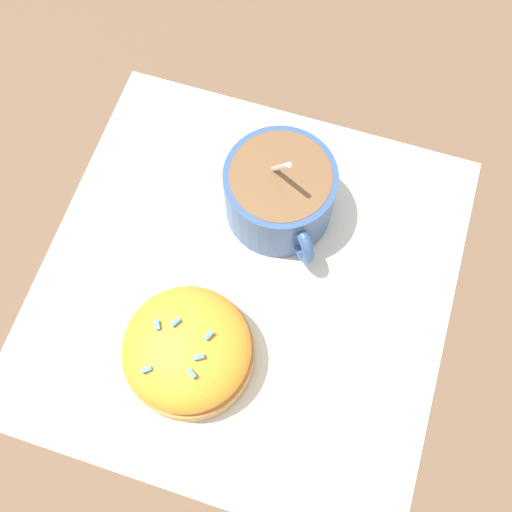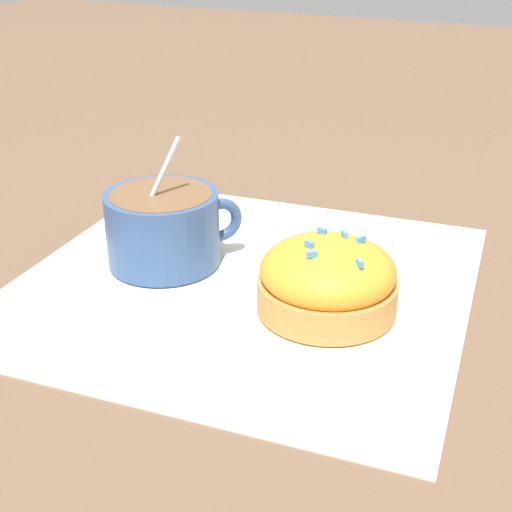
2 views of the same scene
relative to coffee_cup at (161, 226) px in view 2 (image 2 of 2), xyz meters
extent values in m
plane|color=brown|center=(0.07, 0.00, -0.04)|extent=(3.00, 3.00, 0.00)
cube|color=white|center=(0.07, 0.00, -0.03)|extent=(0.37, 0.36, 0.00)
cylinder|color=#335184|center=(0.00, 0.00, 0.00)|extent=(0.09, 0.09, 0.06)
cylinder|color=brown|center=(0.00, 0.00, 0.02)|extent=(0.08, 0.08, 0.01)
torus|color=#335184|center=(0.03, 0.04, 0.00)|extent=(0.03, 0.03, 0.04)
ellipsoid|color=silver|center=(0.02, 0.02, -0.02)|extent=(0.03, 0.03, 0.01)
cylinder|color=silver|center=(0.00, 0.00, 0.02)|extent=(0.04, 0.04, 0.10)
cylinder|color=#C18442|center=(0.15, -0.01, -0.02)|extent=(0.10, 0.10, 0.02)
ellipsoid|color=orange|center=(0.15, -0.01, 0.00)|extent=(0.10, 0.10, 0.04)
cube|color=#4C99EA|center=(0.14, -0.03, 0.02)|extent=(0.01, 0.01, 0.00)
cube|color=#4C99EA|center=(0.13, -0.02, 0.02)|extent=(0.01, 0.01, 0.00)
cube|color=#4C99EA|center=(0.13, 0.00, 0.02)|extent=(0.01, 0.01, 0.00)
cube|color=#4C99EA|center=(0.15, 0.00, 0.02)|extent=(0.01, 0.01, 0.00)
cube|color=#4C99EA|center=(0.17, -0.03, 0.02)|extent=(0.01, 0.01, 0.00)
cube|color=#4C99EA|center=(0.16, 0.00, 0.02)|extent=(0.01, 0.01, 0.00)
camera|label=1|loc=(0.21, 0.07, 0.44)|focal=42.00mm
camera|label=2|loc=(0.29, -0.43, 0.23)|focal=50.00mm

